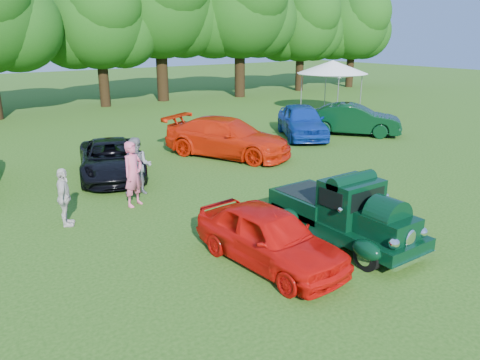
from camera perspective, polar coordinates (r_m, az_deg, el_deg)
ground at (r=12.19m, az=7.04°, el=-6.82°), size 120.00×120.00×0.00m
hero_pickup at (r=11.89m, az=12.52°, el=-4.04°), size 1.95×4.19×1.64m
red_convertible at (r=10.50m, az=3.58°, el=-6.86°), size 1.90×4.02×1.33m
back_car_black at (r=17.50m, az=-15.43°, el=2.49°), size 3.47×5.13×1.30m
back_car_orange at (r=19.75m, az=-1.53°, el=5.22°), size 4.49×5.94×1.60m
back_car_blue at (r=23.64m, az=7.56°, el=7.15°), size 4.08×5.11×1.63m
back_car_green at (r=24.77m, az=13.64°, el=7.19°), size 4.29×4.68×1.56m
spectator_pink at (r=14.25m, az=-12.87°, el=0.71°), size 0.85×0.73×1.97m
spectator_grey at (r=15.25m, az=-12.37°, el=1.63°), size 1.15×1.09×1.87m
spectator_white at (r=13.31m, az=-20.65°, el=-2.01°), size 0.71×1.02×1.61m
canopy_tent at (r=31.17m, az=11.22°, el=13.33°), size 5.25×5.25×3.35m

